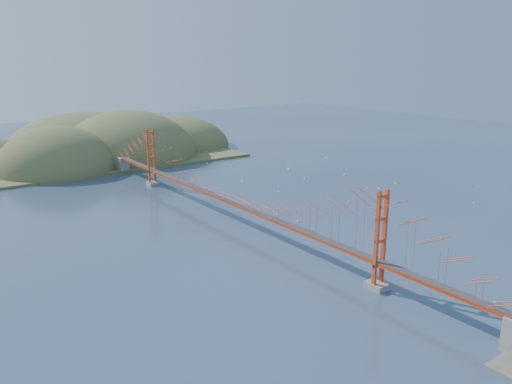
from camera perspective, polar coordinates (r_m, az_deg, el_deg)
ground at (r=80.86m, az=-2.71°, el=-3.40°), size 320.00×320.00×0.00m
bridge at (r=79.08m, az=-2.85°, el=1.46°), size 2.20×94.40×12.00m
far_headlands at (r=142.14m, az=-17.46°, el=3.98°), size 84.00×58.00×25.00m
sailboat_12 at (r=106.52m, az=-1.59°, el=1.24°), size 0.63×0.51×0.74m
sailboat_10 at (r=60.82m, az=25.74°, el=-11.23°), size 0.58×0.59×0.66m
sailboat_15 at (r=123.56m, az=3.71°, el=3.13°), size 0.49×0.51×0.58m
sailboat_14 at (r=103.57m, az=12.55°, el=0.47°), size 0.57×0.57×0.60m
sailboat_3 at (r=104.77m, az=-7.69°, el=0.87°), size 0.68×0.68×0.71m
sailboat_2 at (r=92.70m, az=10.50°, el=-1.13°), size 0.54×0.54×0.56m
sailboat_8 at (r=109.03m, az=5.55°, el=1.49°), size 0.64×0.64×0.67m
sailboat_4 at (r=103.63m, az=13.84°, el=0.40°), size 0.64×0.64×0.67m
sailboat_17 at (r=114.68m, az=10.04°, el=1.99°), size 0.50×0.49×0.56m
sailboat_11 at (r=110.77m, az=23.92°, el=0.46°), size 0.61×0.61×0.65m
sailboat_0 at (r=81.01m, az=4.72°, el=-3.29°), size 0.43×0.53×0.63m
sailboat_7 at (r=118.23m, az=3.68°, el=2.59°), size 0.62×0.59×0.70m
sailboat_9 at (r=109.27m, az=15.70°, el=1.02°), size 0.65×0.65×0.70m
sailboat_16 at (r=98.65m, az=2.62°, el=0.09°), size 0.59×0.59×0.63m
sailboat_5 at (r=99.44m, az=23.63°, el=-1.06°), size 0.54×0.57×0.64m
sailboat_extra_0 at (r=125.72m, az=-5.60°, el=3.30°), size 0.57×0.47×0.67m
sailboat_extra_1 at (r=134.31m, az=8.05°, el=3.97°), size 0.46×0.54×0.62m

